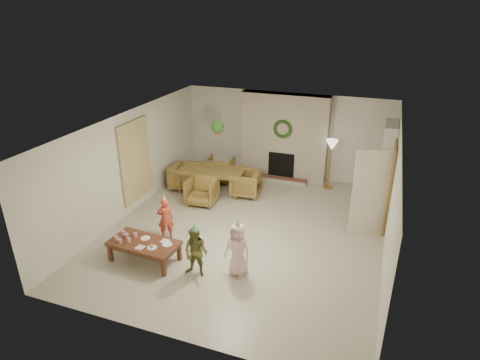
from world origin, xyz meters
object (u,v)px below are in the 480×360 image
at_px(child_plaid, 196,252).
at_px(dining_chair_right, 246,183).
at_px(child_red, 165,219).
at_px(dining_chair_far, 220,169).
at_px(dining_chair_left, 185,177).
at_px(dining_chair_near, 202,191).
at_px(dining_table, 211,181).
at_px(coffee_table_top, 144,243).
at_px(child_pink, 238,249).

bearing_deg(child_plaid, dining_chair_right, 95.89).
height_order(dining_chair_right, child_plaid, child_plaid).
relative_size(child_red, child_plaid, 0.94).
distance_m(dining_chair_far, child_red, 3.36).
height_order(dining_chair_left, dining_chair_right, same).
relative_size(dining_chair_left, dining_chair_right, 1.00).
height_order(dining_chair_near, dining_chair_left, same).
relative_size(dining_chair_right, child_red, 0.79).
relative_size(dining_table, dining_chair_right, 2.34).
xyz_separation_m(dining_table, dining_chair_far, (-0.07, 0.78, 0.03)).
xyz_separation_m(dining_chair_far, dining_chair_right, (1.04, -0.69, 0.00)).
distance_m(dining_chair_left, coffee_table_top, 3.53).
bearing_deg(dining_chair_far, dining_chair_right, 141.34).
relative_size(coffee_table_top, child_red, 1.46).
height_order(dining_chair_right, coffee_table_top, dining_chair_right).
height_order(dining_chair_far, child_red, child_red).
relative_size(dining_chair_left, child_pink, 0.70).
distance_m(coffee_table_top, child_pink, 1.93).
distance_m(coffee_table_top, child_plaid, 1.20).
xyz_separation_m(dining_chair_left, child_red, (0.81, -2.51, 0.13)).
bearing_deg(child_pink, dining_chair_left, 139.44).
distance_m(dining_table, child_plaid, 3.80).
distance_m(dining_table, coffee_table_top, 3.50).
bearing_deg(dining_chair_right, child_pink, 11.57).
xyz_separation_m(coffee_table_top, child_plaid, (1.19, -0.08, 0.11)).
xyz_separation_m(dining_chair_right, coffee_table_top, (-0.91, -3.59, 0.05)).
xyz_separation_m(dining_chair_near, dining_chair_left, (-0.85, 0.71, 0.00)).
bearing_deg(child_red, child_pink, 130.50).
bearing_deg(dining_chair_far, coffee_table_top, 86.63).
bearing_deg(dining_chair_right, dining_chair_near, -51.34).
distance_m(dining_chair_near, dining_chair_right, 1.25).
relative_size(dining_chair_far, child_red, 0.79).
xyz_separation_m(dining_chair_right, child_pink, (1.00, -3.35, 0.19)).
xyz_separation_m(dining_chair_far, coffee_table_top, (0.13, -4.28, 0.05)).
xyz_separation_m(child_plaid, child_pink, (0.72, 0.32, 0.03)).
height_order(dining_chair_right, child_pink, child_pink).
bearing_deg(dining_chair_far, child_plaid, 101.77).
bearing_deg(child_red, dining_table, -119.37).
relative_size(child_red, child_pink, 0.89).
relative_size(dining_table, child_pink, 1.64).
distance_m(dining_chair_near, child_pink, 3.14).
distance_m(dining_table, dining_chair_far, 0.78).
height_order(dining_chair_near, coffee_table_top, dining_chair_near).
xyz_separation_m(coffee_table_top, child_pink, (1.91, 0.24, 0.14)).
relative_size(dining_table, dining_chair_left, 2.34).
xyz_separation_m(dining_chair_far, child_pink, (2.04, -4.04, 0.19)).
distance_m(child_red, child_plaid, 1.57).
bearing_deg(child_red, dining_chair_right, -139.44).
relative_size(dining_table, dining_chair_near, 2.34).
bearing_deg(coffee_table_top, child_plaid, -0.27).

